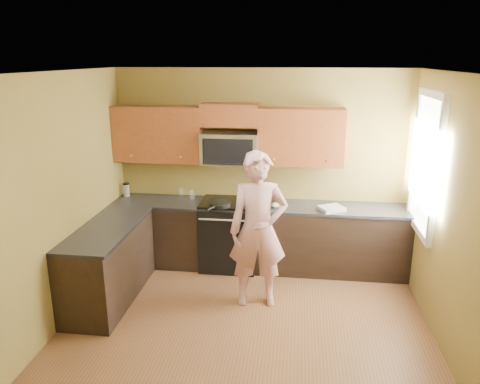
% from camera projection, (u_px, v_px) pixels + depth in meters
% --- Properties ---
extents(floor, '(4.00, 4.00, 0.00)m').
position_uv_depth(floor, '(243.00, 335.00, 4.89)').
color(floor, brown).
rests_on(floor, ground).
extents(ceiling, '(4.00, 4.00, 0.00)m').
position_uv_depth(ceiling, '(244.00, 73.00, 4.13)').
color(ceiling, white).
rests_on(ceiling, ground).
extents(wall_back, '(4.00, 0.00, 4.00)m').
position_uv_depth(wall_back, '(261.00, 168.00, 6.41)').
color(wall_back, olive).
rests_on(wall_back, ground).
extents(wall_front, '(4.00, 0.00, 4.00)m').
position_uv_depth(wall_front, '(202.00, 331.00, 2.61)').
color(wall_front, olive).
rests_on(wall_front, ground).
extents(wall_left, '(0.00, 4.00, 4.00)m').
position_uv_depth(wall_left, '(51.00, 207.00, 4.75)').
color(wall_left, olive).
rests_on(wall_left, ground).
extents(wall_right, '(0.00, 4.00, 4.00)m').
position_uv_depth(wall_right, '(458.00, 224.00, 4.27)').
color(wall_right, olive).
rests_on(wall_right, ground).
extents(cabinet_back_run, '(4.00, 0.60, 0.88)m').
position_uv_depth(cabinet_back_run, '(258.00, 237.00, 6.38)').
color(cabinet_back_run, black).
rests_on(cabinet_back_run, floor).
extents(cabinet_left_run, '(0.60, 1.60, 0.88)m').
position_uv_depth(cabinet_left_run, '(109.00, 265.00, 5.54)').
color(cabinet_left_run, black).
rests_on(cabinet_left_run, floor).
extents(countertop_back, '(4.00, 0.62, 0.04)m').
position_uv_depth(countertop_back, '(258.00, 206.00, 6.25)').
color(countertop_back, black).
rests_on(countertop_back, cabinet_back_run).
extents(countertop_left, '(0.62, 1.60, 0.04)m').
position_uv_depth(countertop_left, '(107.00, 229.00, 5.41)').
color(countertop_left, black).
rests_on(countertop_left, cabinet_left_run).
extents(stove, '(0.76, 0.65, 0.95)m').
position_uv_depth(stove, '(229.00, 234.00, 6.40)').
color(stove, black).
rests_on(stove, floor).
extents(microwave, '(0.76, 0.40, 0.42)m').
position_uv_depth(microwave, '(230.00, 163.00, 6.24)').
color(microwave, silver).
rests_on(microwave, wall_back).
extents(upper_cab_left, '(1.22, 0.33, 0.75)m').
position_uv_depth(upper_cab_left, '(160.00, 161.00, 6.40)').
color(upper_cab_left, brown).
rests_on(upper_cab_left, wall_back).
extents(upper_cab_right, '(1.12, 0.33, 0.75)m').
position_uv_depth(upper_cab_right, '(300.00, 165.00, 6.16)').
color(upper_cab_right, brown).
rests_on(upper_cab_right, wall_back).
extents(upper_cab_over_mw, '(0.76, 0.33, 0.30)m').
position_uv_depth(upper_cab_over_mw, '(230.00, 115.00, 6.09)').
color(upper_cab_over_mw, brown).
rests_on(upper_cab_over_mw, wall_back).
extents(window, '(0.06, 1.06, 1.66)m').
position_uv_depth(window, '(426.00, 164.00, 5.33)').
color(window, white).
rests_on(window, wall_right).
extents(woman, '(0.73, 0.53, 1.84)m').
position_uv_depth(woman, '(258.00, 230.00, 5.31)').
color(woman, '#E1707E').
rests_on(woman, floor).
extents(frying_pan, '(0.44, 0.56, 0.06)m').
position_uv_depth(frying_pan, '(220.00, 206.00, 6.05)').
color(frying_pan, black).
rests_on(frying_pan, stove).
extents(butter_tub, '(0.11, 0.11, 0.08)m').
position_uv_depth(butter_tub, '(282.00, 205.00, 6.19)').
color(butter_tub, yellow).
rests_on(butter_tub, countertop_back).
extents(toast_slice, '(0.13, 0.13, 0.01)m').
position_uv_depth(toast_slice, '(275.00, 206.00, 6.17)').
color(toast_slice, '#B27F47').
rests_on(toast_slice, countertop_back).
extents(napkin_a, '(0.14, 0.15, 0.06)m').
position_uv_depth(napkin_a, '(275.00, 205.00, 6.11)').
color(napkin_a, silver).
rests_on(napkin_a, countertop_back).
extents(napkin_b, '(0.15, 0.16, 0.07)m').
position_uv_depth(napkin_b, '(268.00, 202.00, 6.23)').
color(napkin_b, silver).
rests_on(napkin_b, countertop_back).
extents(dish_towel, '(0.38, 0.36, 0.05)m').
position_uv_depth(dish_towel, '(331.00, 208.00, 5.99)').
color(dish_towel, white).
rests_on(dish_towel, countertop_back).
extents(travel_mug, '(0.10, 0.10, 0.20)m').
position_uv_depth(travel_mug, '(127.00, 196.00, 6.60)').
color(travel_mug, silver).
rests_on(travel_mug, countertop_back).
extents(glass_a, '(0.08, 0.08, 0.12)m').
position_uv_depth(glass_a, '(181.00, 192.00, 6.57)').
color(glass_a, silver).
rests_on(glass_a, countertop_back).
extents(glass_c, '(0.09, 0.09, 0.12)m').
position_uv_depth(glass_c, '(192.00, 195.00, 6.47)').
color(glass_c, silver).
rests_on(glass_c, countertop_back).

